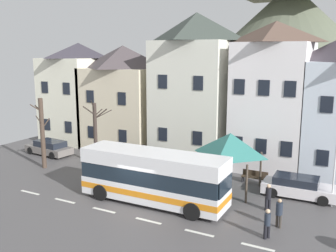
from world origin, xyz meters
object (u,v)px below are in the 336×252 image
public_bench (255,177)px  parked_car_01 (134,156)px  townhouse_01 (124,97)px  pedestrian_00 (267,223)px  bus_shelter (230,144)px  hilltop_castle (287,50)px  parked_car_00 (298,187)px  townhouse_03 (273,96)px  bare_tree_01 (42,133)px  townhouse_02 (196,87)px  transit_bus (153,178)px  bare_tree_00 (95,132)px  parked_car_02 (49,148)px  pedestrian_01 (279,211)px  townhouse_00 (80,92)px  pedestrian_02 (268,196)px

public_bench → parked_car_01: bearing=-179.1°
townhouse_01 → pedestrian_00: townhouse_01 is taller
bus_shelter → pedestrian_00: bus_shelter is taller
hilltop_castle → parked_car_00: (6.24, -25.97, -8.54)m
townhouse_03 → bare_tree_01: (-15.63, -8.64, -2.81)m
bus_shelter → hilltop_castle: bearing=94.2°
townhouse_03 → parked_car_01: size_ratio=2.86×
townhouse_03 → parked_car_00: 8.12m
townhouse_02 → transit_bus: (2.11, -10.88, -4.50)m
hilltop_castle → bus_shelter: hilltop_castle is taller
bus_shelter → bare_tree_00: bearing=177.5°
parked_car_01 → bare_tree_00: 3.64m
townhouse_02 → pedestrian_00: size_ratio=7.97×
parked_car_02 → townhouse_03: bearing=-157.5°
townhouse_03 → parked_car_02: bearing=-162.9°
bus_shelter → pedestrian_01: bus_shelter is taller
parked_car_02 → transit_bus: bearing=164.9°
townhouse_01 → parked_car_02: 8.13m
pedestrian_01 → bare_tree_00: (-15.59, 4.58, 1.77)m
townhouse_00 → bare_tree_01: townhouse_00 is taller
townhouse_01 → townhouse_03: (13.82, 0.09, 0.85)m
bus_shelter → pedestrian_02: (3.09, -2.14, -2.27)m
pedestrian_00 → bare_tree_01: (-18.37, 3.35, 2.03)m
parked_car_02 → bare_tree_01: bearing=134.8°
hilltop_castle → parked_car_01: hilltop_castle is taller
townhouse_02 → parked_car_00: townhouse_02 is taller
bare_tree_00 → bare_tree_01: bearing=-138.3°
townhouse_02 → bare_tree_01: size_ratio=2.21×
townhouse_00 → parked_car_00: bearing=-15.1°
townhouse_01 → bus_shelter: 14.28m
pedestrian_02 → public_bench: bearing=114.8°
transit_bus → parked_car_02: (-13.71, 5.13, -0.96)m
public_bench → bare_tree_01: bare_tree_01 is taller
bare_tree_00 → bare_tree_01: (-3.03, -2.70, 0.15)m
townhouse_02 → public_bench: 9.80m
pedestrian_00 → bare_tree_01: size_ratio=0.28×
bare_tree_00 → transit_bus: bearing=-30.3°
transit_bus → bus_shelter: bus_shelter is taller
pedestrian_00 → bus_shelter: bearing=124.8°
pedestrian_00 → bare_tree_00: bearing=158.5°
transit_bus → parked_car_01: (-5.45, 6.15, -0.93)m
bus_shelter → bare_tree_01: bare_tree_01 is taller
parked_car_02 → bare_tree_00: bearing=-178.3°
pedestrian_01 → public_bench: 6.81m
townhouse_00 → public_bench: bearing=-14.2°
townhouse_02 → townhouse_03: 6.58m
pedestrian_02 → townhouse_03: bearing=102.9°
public_bench → townhouse_03: bearing=90.4°
townhouse_02 → bare_tree_00: bearing=-134.7°
pedestrian_01 → public_bench: pedestrian_01 is taller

